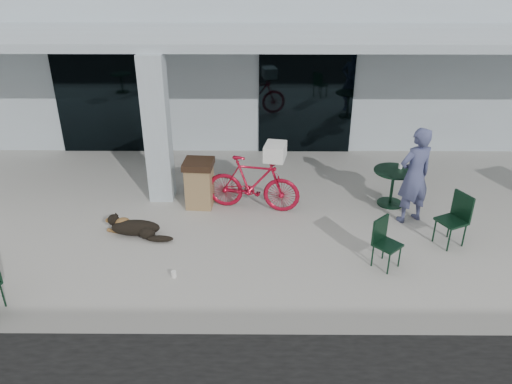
{
  "coord_description": "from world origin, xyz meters",
  "views": [
    {
      "loc": [
        0.61,
        -7.45,
        5.08
      ],
      "look_at": [
        0.55,
        0.57,
        1.0
      ],
      "focal_mm": 35.0,
      "sensor_mm": 36.0,
      "label": 1
    }
  ],
  "objects_px": {
    "cafe_chair_far_a": "(388,244)",
    "trash_receptacle": "(199,184)",
    "dog": "(136,227)",
    "person": "(414,176)",
    "bicycle": "(253,184)",
    "cafe_chair_far_b": "(452,220)",
    "cafe_table_far": "(392,187)"
  },
  "relations": [
    {
      "from": "bicycle",
      "to": "person",
      "type": "distance_m",
      "value": 3.2
    },
    {
      "from": "bicycle",
      "to": "person",
      "type": "xyz_separation_m",
      "value": [
        3.14,
        -0.45,
        0.4
      ]
    },
    {
      "from": "bicycle",
      "to": "cafe_table_far",
      "type": "xyz_separation_m",
      "value": [
        2.94,
        0.23,
        -0.19
      ]
    },
    {
      "from": "cafe_chair_far_b",
      "to": "person",
      "type": "xyz_separation_m",
      "value": [
        -0.5,
        0.88,
        0.48
      ]
    },
    {
      "from": "bicycle",
      "to": "cafe_table_far",
      "type": "relative_size",
      "value": 2.32
    },
    {
      "from": "trash_receptacle",
      "to": "cafe_chair_far_a",
      "type": "bearing_deg",
      "value": -32.72
    },
    {
      "from": "bicycle",
      "to": "dog",
      "type": "relative_size",
      "value": 1.82
    },
    {
      "from": "dog",
      "to": "person",
      "type": "relative_size",
      "value": 0.55
    },
    {
      "from": "bicycle",
      "to": "trash_receptacle",
      "type": "bearing_deg",
      "value": 93.71
    },
    {
      "from": "cafe_chair_far_b",
      "to": "trash_receptacle",
      "type": "height_order",
      "value": "trash_receptacle"
    },
    {
      "from": "cafe_table_far",
      "to": "cafe_chair_far_b",
      "type": "relative_size",
      "value": 0.84
    },
    {
      "from": "cafe_chair_far_a",
      "to": "trash_receptacle",
      "type": "bearing_deg",
      "value": 104.25
    },
    {
      "from": "cafe_chair_far_a",
      "to": "cafe_table_far",
      "type": "bearing_deg",
      "value": 31.75
    },
    {
      "from": "person",
      "to": "trash_receptacle",
      "type": "bearing_deg",
      "value": -30.06
    },
    {
      "from": "bicycle",
      "to": "cafe_chair_far_a",
      "type": "xyz_separation_m",
      "value": [
        2.32,
        -2.06,
        -0.14
      ]
    },
    {
      "from": "bicycle",
      "to": "cafe_table_far",
      "type": "distance_m",
      "value": 2.95
    },
    {
      "from": "cafe_chair_far_a",
      "to": "bicycle",
      "type": "bearing_deg",
      "value": 95.3
    },
    {
      "from": "dog",
      "to": "trash_receptacle",
      "type": "bearing_deg",
      "value": 66.53
    },
    {
      "from": "cafe_chair_far_b",
      "to": "person",
      "type": "relative_size",
      "value": 0.51
    },
    {
      "from": "cafe_chair_far_b",
      "to": "person",
      "type": "distance_m",
      "value": 1.13
    },
    {
      "from": "cafe_chair_far_a",
      "to": "cafe_chair_far_b",
      "type": "bearing_deg",
      "value": -14.4
    },
    {
      "from": "bicycle",
      "to": "cafe_chair_far_b",
      "type": "bearing_deg",
      "value": -98.94
    },
    {
      "from": "dog",
      "to": "cafe_table_far",
      "type": "bearing_deg",
      "value": 32.86
    },
    {
      "from": "bicycle",
      "to": "cafe_chair_far_a",
      "type": "bearing_deg",
      "value": -120.45
    },
    {
      "from": "bicycle",
      "to": "cafe_chair_far_b",
      "type": "relative_size",
      "value": 1.95
    },
    {
      "from": "trash_receptacle",
      "to": "cafe_chair_far_b",
      "type": "bearing_deg",
      "value": -17.31
    },
    {
      "from": "cafe_table_far",
      "to": "dog",
      "type": "bearing_deg",
      "value": -165.88
    },
    {
      "from": "trash_receptacle",
      "to": "cafe_table_far",
      "type": "bearing_deg",
      "value": 1.15
    },
    {
      "from": "cafe_chair_far_a",
      "to": "trash_receptacle",
      "type": "xyz_separation_m",
      "value": [
        -3.44,
        2.21,
        0.06
      ]
    },
    {
      "from": "person",
      "to": "cafe_chair_far_b",
      "type": "bearing_deg",
      "value": 97.59
    },
    {
      "from": "cafe_chair_far_a",
      "to": "cafe_chair_far_b",
      "type": "xyz_separation_m",
      "value": [
        1.33,
        0.72,
        0.05
      ]
    },
    {
      "from": "cafe_chair_far_b",
      "to": "trash_receptacle",
      "type": "bearing_deg",
      "value": -133.32
    }
  ]
}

